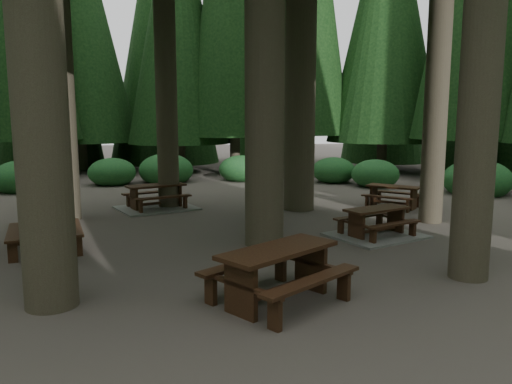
{
  "coord_description": "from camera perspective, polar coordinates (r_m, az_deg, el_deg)",
  "views": [
    {
      "loc": [
        -0.65,
        -10.35,
        2.77
      ],
      "look_at": [
        0.66,
        0.59,
        1.1
      ],
      "focal_mm": 35.0,
      "sensor_mm": 36.0,
      "label": 1
    }
  ],
  "objects": [
    {
      "name": "picnic_table_c",
      "position": [
        15.38,
        -11.31,
        -0.99
      ],
      "size": [
        2.75,
        2.57,
        0.74
      ],
      "rotation": [
        0.0,
        0.0,
        0.43
      ],
      "color": "gray",
      "rests_on": "ground"
    },
    {
      "name": "picnic_table_b",
      "position": [
        11.25,
        -22.99,
        -3.68
      ],
      "size": [
        1.85,
        2.09,
        0.76
      ],
      "rotation": [
        0.0,
        0.0,
        1.85
      ],
      "color": "black",
      "rests_on": "ground"
    },
    {
      "name": "shrub_ring",
      "position": [
        11.43,
        0.1,
        -3.35
      ],
      "size": [
        23.86,
        24.64,
        1.49
      ],
      "color": "#1F5B2E",
      "rests_on": "ground"
    },
    {
      "name": "ground",
      "position": [
        10.73,
        -3.17,
        -6.35
      ],
      "size": [
        80.0,
        80.0,
        0.0
      ],
      "primitive_type": "plane",
      "color": "#4F4840",
      "rests_on": "ground"
    },
    {
      "name": "picnic_table_d",
      "position": [
        15.82,
        15.41,
        -0.13
      ],
      "size": [
        2.01,
        1.98,
        0.68
      ],
      "rotation": [
        0.0,
        0.0,
        -0.72
      ],
      "color": "black",
      "rests_on": "ground"
    },
    {
      "name": "picnic_table_a",
      "position": [
        11.95,
        13.59,
        -3.95
      ],
      "size": [
        2.51,
        2.34,
        0.68
      ],
      "rotation": [
        0.0,
        0.0,
        0.43
      ],
      "color": "gray",
      "rests_on": "ground"
    },
    {
      "name": "picnic_table_e",
      "position": [
        7.52,
        2.56,
        -8.48
      ],
      "size": [
        2.49,
        2.43,
        0.84
      ],
      "rotation": [
        0.0,
        0.0,
        0.67
      ],
      "color": "black",
      "rests_on": "ground"
    }
  ]
}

